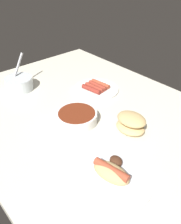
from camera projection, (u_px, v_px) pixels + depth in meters
ground_plane at (86, 115)px, 99.47cm from camera, size 120.00×90.00×3.00cm
bowl_coleslaw at (19, 83)px, 112.46cm from camera, size 13.04×13.18×15.65cm
bread_stack at (131, 123)px, 86.23cm from camera, size 12.24×10.15×7.20cm
bowl_chili at (77, 117)px, 91.52cm from camera, size 15.96×15.96×4.37cm
plate_sausages at (96, 88)px, 112.97cm from camera, size 21.62×21.62×3.12cm
plate_hotdog_assembled at (111, 175)px, 68.89cm from camera, size 24.67×24.67×5.61cm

